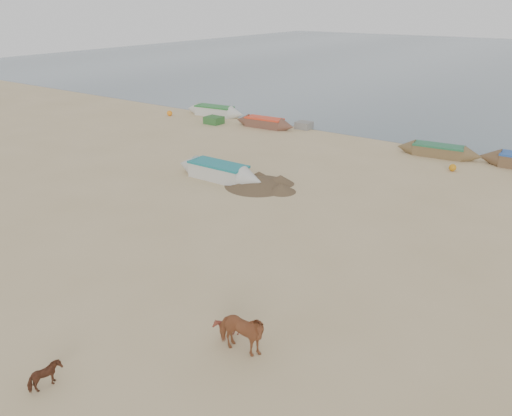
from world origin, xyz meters
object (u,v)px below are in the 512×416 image
(calf_front, at_px, (226,327))
(near_canoe, at_px, (218,171))
(cow_adult, at_px, (241,333))
(calf_right, at_px, (46,377))

(calf_front, relative_size, near_canoe, 0.13)
(cow_adult, height_order, calf_front, cow_adult)
(cow_adult, relative_size, near_canoe, 0.28)
(calf_front, bearing_deg, calf_right, -51.51)
(cow_adult, height_order, near_canoe, cow_adult)
(cow_adult, relative_size, calf_front, 2.18)
(calf_front, relative_size, calf_right, 1.01)
(calf_front, bearing_deg, cow_adult, 47.51)
(calf_right, bearing_deg, calf_front, -45.10)
(cow_adult, distance_m, calf_front, 0.92)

